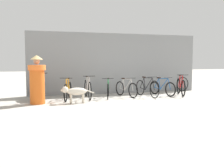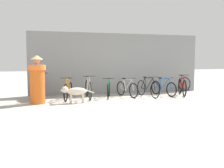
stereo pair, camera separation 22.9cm
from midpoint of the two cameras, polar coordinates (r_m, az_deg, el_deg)
ground_plane at (r=9.12m, az=7.06°, el=-4.51°), size 60.00×60.00×0.00m
shop_wall_back at (r=12.18m, az=0.46°, el=4.47°), size 8.04×0.20×2.75m
bicycle_0 at (r=10.24m, az=-10.24°, el=-1.45°), size 0.58×1.58×0.88m
bicycle_1 at (r=10.53m, az=-5.92°, el=-1.08°), size 0.46×1.80×0.93m
bicycle_2 at (r=10.73m, az=-1.46°, el=-1.17°), size 0.61×1.62×0.83m
bicycle_3 at (r=11.02m, az=2.51°, el=-1.04°), size 0.54×1.53×0.81m
bicycle_4 at (r=11.10m, az=7.03°, el=-0.89°), size 0.46×1.74×0.87m
bicycle_5 at (r=11.60m, az=10.30°, el=-0.82°), size 0.54×1.58×0.81m
bicycle_6 at (r=11.89m, az=14.21°, el=-0.56°), size 0.65×1.59×0.92m
motorcycle at (r=10.42m, az=-16.44°, el=-1.13°), size 0.58×1.92×1.07m
stray_dog at (r=9.41m, az=-8.79°, el=-1.64°), size 1.22×0.29×0.62m
person_in_robes at (r=9.55m, az=-16.66°, el=0.87°), size 0.82×0.82×1.71m
spare_tire_left at (r=13.43m, az=14.65°, el=-0.01°), size 0.70×0.13×0.71m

